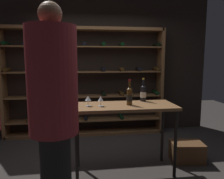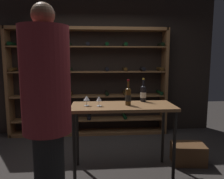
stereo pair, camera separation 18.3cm
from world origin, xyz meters
name	(u,v)px [view 2 (the right image)]	position (x,y,z in m)	size (l,w,h in m)	color
ground_plane	(104,166)	(0.00, 0.00, 0.00)	(9.29, 9.29, 0.00)	#383330
back_wall	(101,66)	(0.00, 1.65, 1.42)	(4.82, 0.10, 2.85)	black
wine_rack	(89,82)	(-0.26, 1.44, 1.11)	(3.25, 0.32, 2.20)	brown
tasting_table	(123,113)	(0.25, -0.19, 0.85)	(1.39, 0.58, 0.96)	brown
person_bystander_red_print	(47,106)	(-0.57, -1.05, 1.15)	(0.45, 0.46, 2.07)	black
wine_crate	(188,154)	(1.27, -0.01, 0.15)	(0.48, 0.34, 0.30)	brown
wine_bottle_green_slim	(128,96)	(0.32, -0.20, 1.08)	(0.08, 0.08, 0.35)	#4C3314
wine_bottle_amber_reserve	(143,93)	(0.57, 0.04, 1.08)	(0.08, 0.08, 0.34)	black
wine_glass_stemmed_right	(87,99)	(-0.24, -0.20, 1.06)	(0.08, 0.08, 0.14)	silver
wine_glass_stemmed_left	(99,99)	(-0.08, -0.24, 1.05)	(0.07, 0.07, 0.13)	silver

